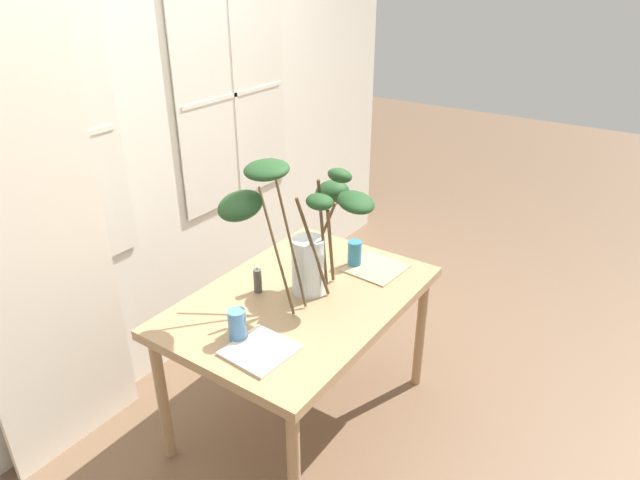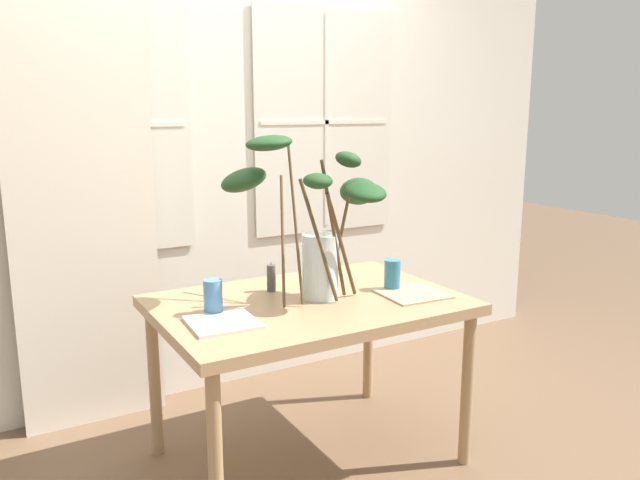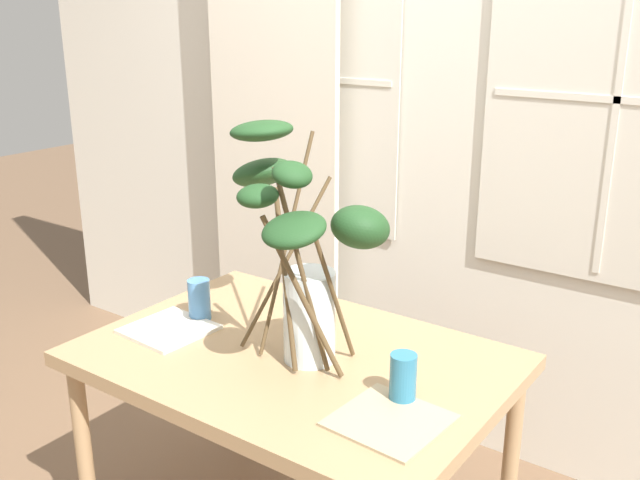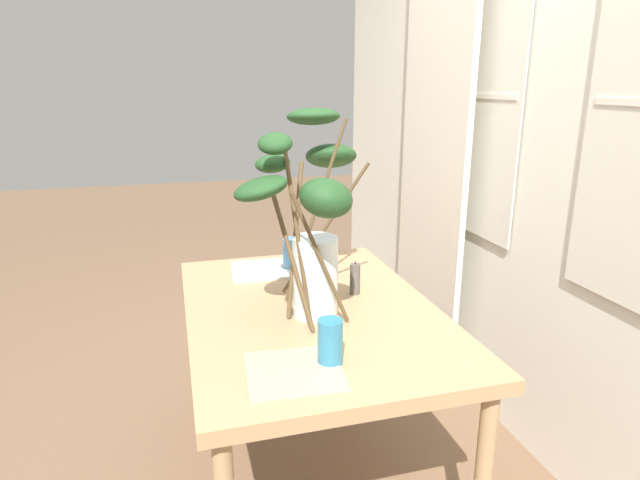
# 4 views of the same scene
# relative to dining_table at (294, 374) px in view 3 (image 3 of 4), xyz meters

# --- Properties ---
(back_wall_with_windows) EXTENTS (4.63, 0.14, 2.64)m
(back_wall_with_windows) POSITION_rel_dining_table_xyz_m (-0.00, 1.00, 0.65)
(back_wall_with_windows) COLOR silver
(back_wall_with_windows) RESTS_ON ground
(curtain_sheer_side) EXTENTS (0.68, 0.03, 2.47)m
(curtain_sheer_side) POSITION_rel_dining_table_xyz_m (-0.75, 0.84, 0.56)
(curtain_sheer_side) COLOR silver
(curtain_sheer_side) RESTS_ON ground
(dining_table) EXTENTS (1.28, 0.88, 0.74)m
(dining_table) POSITION_rel_dining_table_xyz_m (0.00, 0.00, 0.00)
(dining_table) COLOR tan
(dining_table) RESTS_ON ground
(vase_with_branches) EXTENTS (0.70, 0.58, 0.71)m
(vase_with_branches) POSITION_rel_dining_table_xyz_m (0.03, -0.00, 0.42)
(vase_with_branches) COLOR silver
(vase_with_branches) RESTS_ON dining_table
(drinking_glass_blue_left) EXTENTS (0.08, 0.08, 0.14)m
(drinking_glass_blue_left) POSITION_rel_dining_table_xyz_m (-0.42, 0.02, 0.14)
(drinking_glass_blue_left) COLOR #4C84BC
(drinking_glass_blue_left) RESTS_ON dining_table
(drinking_glass_blue_right) EXTENTS (0.07, 0.07, 0.14)m
(drinking_glass_blue_right) POSITION_rel_dining_table_xyz_m (0.41, -0.05, 0.14)
(drinking_glass_blue_right) COLOR teal
(drinking_glass_blue_right) RESTS_ON dining_table
(plate_square_left) EXTENTS (0.27, 0.27, 0.01)m
(plate_square_left) POSITION_rel_dining_table_xyz_m (-0.43, -0.11, 0.08)
(plate_square_left) COLOR silver
(plate_square_left) RESTS_ON dining_table
(plate_square_right) EXTENTS (0.28, 0.28, 0.01)m
(plate_square_right) POSITION_rel_dining_table_xyz_m (0.43, -0.16, 0.08)
(plate_square_right) COLOR tan
(plate_square_right) RESTS_ON dining_table
(pillar_candle) EXTENTS (0.04, 0.04, 0.13)m
(pillar_candle) POSITION_rel_dining_table_xyz_m (-0.08, 0.20, 0.13)
(pillar_candle) COLOR #514C47
(pillar_candle) RESTS_ON dining_table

